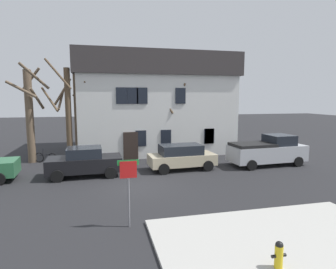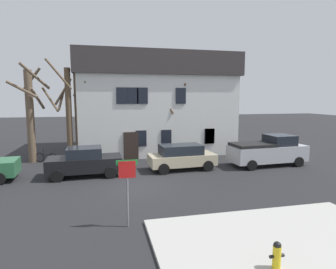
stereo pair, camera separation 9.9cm
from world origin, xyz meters
TOP-DOWN VIEW (x-y plane):
  - ground_plane at (0.00, 0.00)m, footprint 120.00×120.00m
  - sidewalk_slab at (3.79, -7.93)m, footprint 8.16×6.55m
  - building_main at (2.82, 10.61)m, footprint 13.12×8.73m
  - tree_bare_near at (-6.68, 7.13)m, footprint 2.70×2.31m
  - tree_bare_mid at (-4.10, 6.72)m, footprint 3.16×3.14m
  - tree_bare_far at (-3.63, 7.78)m, footprint 1.82×2.69m
  - tree_bare_end at (3.45, 7.42)m, footprint 2.30×2.29m
  - car_black_sedan at (-2.80, 2.53)m, footprint 4.32×2.20m
  - car_beige_wagon at (3.23, 2.70)m, footprint 4.38×2.15m
  - pickup_truck_silver at (9.37, 2.53)m, footprint 5.37×2.40m
  - fire_hydrant at (2.73, -8.41)m, footprint 0.42×0.22m
  - street_sign_pole at (-0.89, -4.81)m, footprint 0.76×0.07m
  - bicycle_leaning at (-5.75, 6.85)m, footprint 1.64×0.72m

SIDE VIEW (x-z plane):
  - ground_plane at x=0.00m, z-range 0.00..0.00m
  - sidewalk_slab at x=3.79m, z-range 0.00..0.12m
  - bicycle_leaning at x=-5.75m, z-range -0.15..0.88m
  - fire_hydrant at x=2.73m, z-range 0.13..0.88m
  - car_beige_wagon at x=3.23m, z-range 0.04..1.68m
  - car_black_sedan at x=-2.80m, z-range 0.00..1.73m
  - pickup_truck_silver at x=9.37m, z-range -0.04..2.05m
  - street_sign_pole at x=-0.89m, z-range 0.51..2.97m
  - tree_bare_end at x=3.45m, z-range 0.08..6.01m
  - tree_bare_far at x=-3.63m, z-range 0.03..6.88m
  - tree_bare_near at x=-6.68m, z-range 0.12..7.09m
  - tree_bare_mid at x=-4.10m, z-range -0.04..7.29m
  - building_main at x=2.82m, z-range 0.07..8.33m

